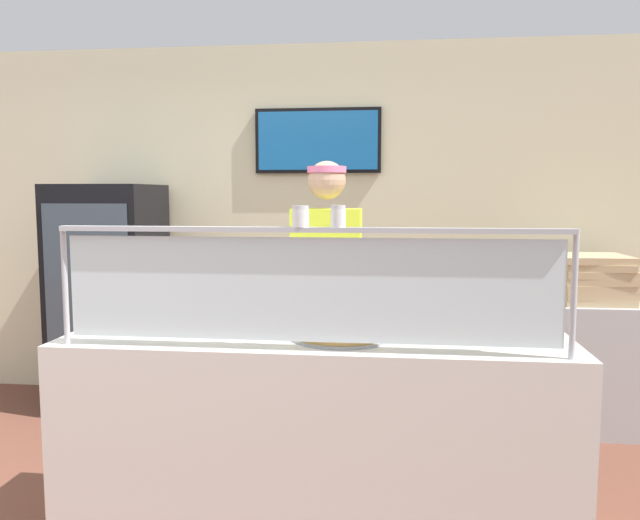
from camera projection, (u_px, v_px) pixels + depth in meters
ground_plane at (331, 474)px, 3.54m from camera, size 12.00×12.00×0.00m
shop_rear_unit at (349, 223)px, 4.80m from camera, size 6.64×0.13×2.70m
serving_counter at (316, 439)px, 2.84m from camera, size 2.24×0.67×0.95m
sneeze_guard at (307, 275)px, 2.48m from camera, size 2.07×0.06×0.50m
pizza_tray at (341, 334)px, 2.75m from camera, size 0.45×0.45×0.04m
pizza_server at (350, 330)px, 2.73m from camera, size 0.14×0.29×0.01m
parmesan_shaker at (301, 218)px, 2.46m from camera, size 0.07×0.07×0.09m
pepper_flake_shaker at (338, 218)px, 2.45m from camera, size 0.06×0.06×0.09m
worker_figure at (327, 298)px, 3.48m from camera, size 0.41×0.50×1.76m
drink_fridge at (109, 297)px, 4.62m from camera, size 0.70×0.68×1.65m
prep_shelf at (587, 365)px, 4.22m from camera, size 0.70×0.55×0.86m
pizza_box_stack at (592, 279)px, 4.15m from camera, size 0.47×0.46×0.32m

